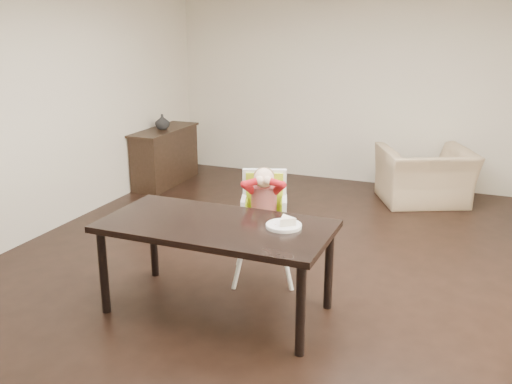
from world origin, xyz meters
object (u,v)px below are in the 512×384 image
at_px(dining_table, 216,233).
at_px(sideboard, 165,156).
at_px(high_chair, 264,200).
at_px(armchair, 426,167).

height_order(dining_table, sideboard, sideboard).
distance_m(dining_table, high_chair, 0.75).
bearing_deg(dining_table, sideboard, 126.90).
xyz_separation_m(dining_table, armchair, (1.22, 3.53, -0.20)).
xyz_separation_m(high_chair, sideboard, (-2.42, 2.34, -0.33)).
bearing_deg(armchair, dining_table, 45.66).
bearing_deg(sideboard, high_chair, -43.97).
bearing_deg(armchair, high_chair, 43.14).
bearing_deg(high_chair, armchair, 49.14).
relative_size(high_chair, sideboard, 0.82).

